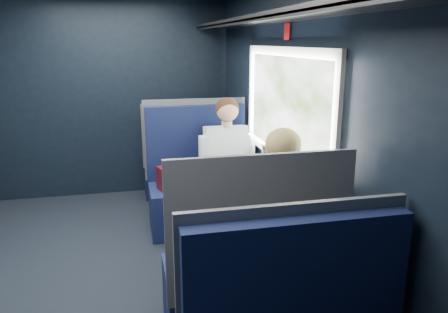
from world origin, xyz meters
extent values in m
cube|color=black|center=(0.00, 0.00, -0.01)|extent=(2.80, 4.20, 0.01)
cube|color=black|center=(1.45, 0.00, 1.15)|extent=(0.10, 4.20, 2.30)
cube|color=black|center=(0.00, 2.15, 1.15)|extent=(2.80, 0.10, 2.30)
cube|color=black|center=(0.00, -2.15, 1.15)|extent=(2.80, 0.10, 2.30)
cube|color=silver|center=(1.38, 0.00, 1.74)|extent=(0.03, 1.84, 0.07)
cube|color=silver|center=(1.38, 0.00, 0.90)|extent=(0.03, 1.84, 0.07)
cube|color=silver|center=(1.38, -0.89, 1.32)|extent=(0.03, 0.07, 0.78)
cube|color=silver|center=(1.38, 0.89, 1.32)|extent=(0.03, 0.07, 0.78)
cube|color=black|center=(1.22, 0.00, 1.98)|extent=(0.36, 4.10, 0.04)
cube|color=black|center=(1.05, 0.00, 1.96)|extent=(0.02, 4.10, 0.03)
cube|color=red|center=(1.38, 0.00, 1.89)|extent=(0.01, 0.10, 0.12)
cylinder|color=#54565E|center=(0.88, 0.00, 0.35)|extent=(0.08, 0.08, 0.70)
cube|color=#B5B5B1|center=(1.06, 0.00, 0.72)|extent=(0.62, 1.00, 0.04)
cube|color=#0C1235|center=(0.85, 0.78, 0.23)|extent=(1.00, 0.50, 0.45)
cube|color=#0C1235|center=(0.85, 1.08, 0.82)|extent=(1.00, 0.10, 0.75)
cube|color=#54565E|center=(0.85, 1.14, 0.85)|extent=(1.04, 0.03, 0.82)
cube|color=#54565E|center=(0.85, 0.73, 0.55)|extent=(0.06, 0.40, 0.20)
cube|color=#4F101D|center=(0.59, 0.78, 0.56)|extent=(0.35, 0.26, 0.22)
cylinder|color=#4F101D|center=(0.59, 0.78, 0.72)|extent=(0.07, 0.13, 0.03)
cylinder|color=silver|center=(0.71, 0.65, 0.56)|extent=(0.08, 0.08, 0.22)
cylinder|color=#1B2ACB|center=(0.71, 0.65, 0.69)|extent=(0.04, 0.04, 0.05)
cube|color=#0C1235|center=(0.85, -0.78, 0.23)|extent=(1.00, 0.50, 0.45)
cube|color=#0C1235|center=(0.85, -1.08, 0.82)|extent=(1.00, 0.10, 0.75)
cube|color=#54565E|center=(0.85, -1.14, 0.85)|extent=(1.04, 0.03, 0.82)
cube|color=#54565E|center=(0.85, -0.73, 0.55)|extent=(0.06, 0.40, 0.20)
cube|color=#0C1235|center=(0.85, 1.88, 0.23)|extent=(1.00, 0.40, 0.45)
cube|color=#0C1235|center=(0.85, 1.64, 0.78)|extent=(1.00, 0.10, 0.66)
cube|color=#54565E|center=(0.85, 1.59, 0.80)|extent=(1.04, 0.03, 0.72)
cube|color=#0C1235|center=(0.85, -1.64, 0.78)|extent=(1.00, 0.10, 0.66)
cube|color=#54565E|center=(0.85, -1.59, 0.80)|extent=(1.04, 0.03, 0.72)
cube|color=black|center=(1.10, 0.64, 0.53)|extent=(0.36, 0.44, 0.16)
cube|color=black|center=(1.10, 0.44, 0.23)|extent=(0.32, 0.12, 0.45)
cube|color=white|center=(1.10, 0.80, 0.78)|extent=(0.40, 0.29, 0.53)
cylinder|color=#D8A88C|center=(1.10, 0.76, 1.06)|extent=(0.10, 0.10, 0.06)
sphere|color=#D8A88C|center=(1.10, 0.74, 1.20)|extent=(0.21, 0.21, 0.21)
sphere|color=#382114|center=(1.10, 0.76, 1.21)|extent=(0.22, 0.22, 0.22)
cube|color=white|center=(0.88, 0.76, 0.78)|extent=(0.09, 0.12, 0.34)
cube|color=white|center=(1.32, 0.76, 0.78)|extent=(0.09, 0.12, 0.34)
cube|color=black|center=(1.10, -0.64, 0.53)|extent=(0.36, 0.44, 0.16)
cube|color=black|center=(1.10, -0.44, 0.23)|extent=(0.32, 0.12, 0.45)
cube|color=black|center=(1.10, -0.80, 0.78)|extent=(0.40, 0.29, 0.53)
cylinder|color=#D8A88C|center=(1.10, -0.76, 1.06)|extent=(0.10, 0.10, 0.06)
sphere|color=#D8A88C|center=(1.10, -0.74, 1.20)|extent=(0.21, 0.21, 0.21)
sphere|color=tan|center=(1.10, -0.76, 1.21)|extent=(0.22, 0.22, 0.22)
cube|color=black|center=(0.88, -0.76, 0.78)|extent=(0.09, 0.12, 0.34)
cube|color=black|center=(1.32, -0.76, 0.78)|extent=(0.09, 0.12, 0.34)
cube|color=tan|center=(1.10, -0.86, 0.90)|extent=(0.26, 0.07, 0.36)
cube|color=white|center=(1.04, 0.03, 0.74)|extent=(0.72, 0.94, 0.01)
cube|color=silver|center=(1.21, 0.10, 0.75)|extent=(0.24, 0.32, 0.01)
cube|color=silver|center=(1.32, 0.10, 0.87)|extent=(0.02, 0.31, 0.21)
cube|color=black|center=(1.31, 0.10, 0.87)|extent=(0.01, 0.27, 0.18)
cylinder|color=silver|center=(1.33, 0.29, 0.83)|extent=(0.06, 0.06, 0.17)
cylinder|color=#1B2ACB|center=(1.33, 0.29, 0.93)|extent=(0.03, 0.03, 0.04)
cylinder|color=white|center=(1.29, 0.44, 0.79)|extent=(0.07, 0.07, 0.09)
camera|label=1|loc=(0.17, -3.20, 1.82)|focal=35.00mm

